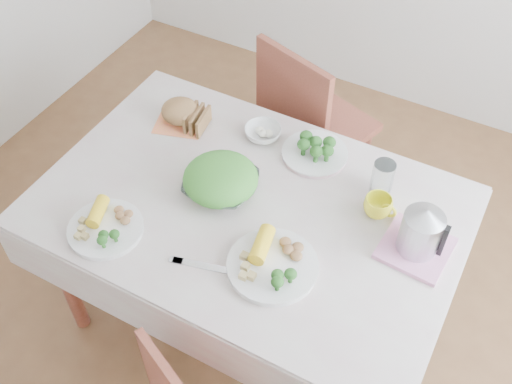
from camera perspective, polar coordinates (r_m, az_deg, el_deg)
The scene contains 17 objects.
floor at distance 2.77m, azimuth -0.57°, elevation -11.58°, with size 3.60×3.60×0.00m, color brown.
dining_table at distance 2.45m, azimuth -0.64°, elevation -7.13°, with size 1.40×0.90×0.75m, color brown.
tablecloth at distance 2.15m, azimuth -0.72°, elevation -1.30°, with size 1.50×1.00×0.01m, color beige.
chair_far at distance 2.90m, azimuth 5.94°, elevation 6.21°, with size 0.44×0.44×0.97m, color brown.
salad_bowl at distance 2.17m, azimuth -3.35°, elevation 0.67°, with size 0.26×0.26×0.06m, color white.
dinner_plate_left at distance 2.12m, azimuth -14.11°, elevation -3.44°, with size 0.26×0.26×0.02m, color white.
dinner_plate_right at distance 1.97m, azimuth 1.58°, elevation -7.09°, with size 0.30×0.30×0.03m, color white.
broccoli_plate at distance 2.32m, azimuth 5.61°, elevation 3.63°, with size 0.26×0.26×0.02m, color beige.
napkin at distance 2.49m, azimuth -7.11°, elevation 6.78°, with size 0.20×0.20×0.00m, color #F2824E.
bread_loaf at distance 2.45m, azimuth -7.24°, elevation 7.77°, with size 0.16×0.15×0.09m, color brown.
fruit_bowl at distance 2.38m, azimuth 0.66°, elevation 5.68°, with size 0.15×0.15×0.05m, color white.
yellow_mug at distance 2.13m, azimuth 11.52°, elevation -1.35°, with size 0.10×0.10×0.08m, color yellow.
glass_tumbler at distance 2.18m, azimuth 11.88°, elevation 1.02°, with size 0.08×0.08×0.15m, color white.
pink_tray at distance 2.08m, azimuth 14.93°, elevation -5.21°, with size 0.22×0.22×0.02m, color pink.
electric_kettle at distance 2.00m, azimuth 15.55°, elevation -3.25°, with size 0.14×0.14×0.19m, color #B2B5BA.
fork_right at distance 1.96m, azimuth 1.68°, elevation -8.09°, with size 0.03×0.22×0.00m, color silver.
knife at distance 1.99m, azimuth -4.96°, elevation -7.04°, with size 0.03×0.22×0.00m, color silver.
Camera 1 is at (0.69, -1.22, 2.38)m, focal length 42.00 mm.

